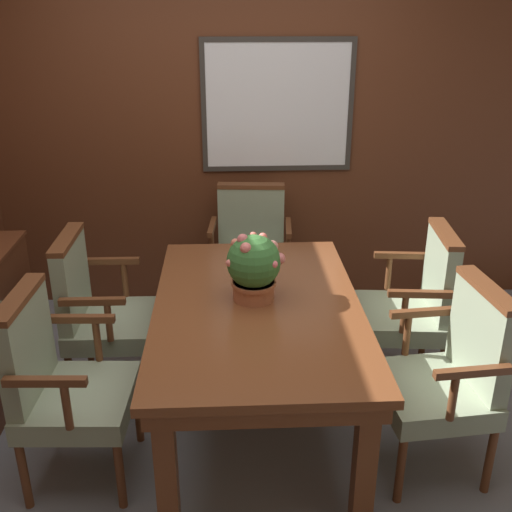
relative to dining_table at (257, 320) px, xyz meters
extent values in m
plane|color=gray|center=(-0.15, -0.14, -0.63)|extent=(14.00, 14.00, 0.00)
cube|color=#5B2D19|center=(-0.15, 1.56, 0.60)|extent=(7.20, 0.06, 2.45)
cube|color=white|center=(0.22, 1.52, 0.84)|extent=(0.99, 0.01, 0.84)
cube|color=#38332D|center=(0.22, 1.52, 1.28)|extent=(1.06, 0.02, 0.04)
cube|color=#38332D|center=(0.22, 1.52, 0.40)|extent=(1.06, 0.02, 0.04)
cube|color=#38332D|center=(-0.29, 1.52, 0.84)|extent=(0.04, 0.02, 0.84)
cube|color=#38332D|center=(0.73, 1.52, 0.84)|extent=(0.03, 0.02, 0.84)
cube|color=brown|center=(-0.42, -0.73, -0.29)|extent=(0.09, 0.09, 0.68)
cube|color=brown|center=(0.42, -0.73, -0.29)|extent=(0.09, 0.09, 0.68)
cube|color=brown|center=(-0.42, 0.73, -0.29)|extent=(0.09, 0.09, 0.68)
cube|color=brown|center=(0.42, 0.73, -0.29)|extent=(0.09, 0.09, 0.68)
cube|color=brown|center=(0.00, 0.00, 0.00)|extent=(0.99, 1.61, 0.09)
cube|color=brown|center=(0.00, 0.00, 0.07)|extent=(1.05, 1.67, 0.04)
cylinder|color=brown|center=(0.58, -0.17, -0.45)|extent=(0.04, 0.04, 0.36)
cylinder|color=brown|center=(0.62, -0.62, -0.45)|extent=(0.04, 0.04, 0.36)
cylinder|color=brown|center=(1.01, -0.13, -0.45)|extent=(0.04, 0.04, 0.36)
cylinder|color=brown|center=(1.05, -0.58, -0.45)|extent=(0.04, 0.04, 0.36)
cube|color=#93A384|center=(0.81, -0.37, -0.21)|extent=(0.54, 0.55, 0.11)
cube|color=#93A384|center=(1.02, -0.35, 0.08)|extent=(0.12, 0.47, 0.47)
cube|color=brown|center=(1.02, -0.35, 0.33)|extent=(0.13, 0.47, 0.03)
cylinder|color=brown|center=(0.75, -0.11, -0.04)|extent=(0.04, 0.04, 0.24)
cube|color=brown|center=(0.82, -0.11, 0.08)|extent=(0.35, 0.07, 0.04)
cylinder|color=brown|center=(0.80, -0.64, -0.04)|extent=(0.04, 0.04, 0.24)
cube|color=brown|center=(0.87, -0.63, 0.08)|extent=(0.35, 0.07, 0.04)
cylinder|color=brown|center=(-0.23, 0.93, -0.45)|extent=(0.04, 0.04, 0.36)
cylinder|color=brown|center=(0.21, 0.90, -0.45)|extent=(0.04, 0.04, 0.36)
cylinder|color=brown|center=(-0.20, 1.36, -0.45)|extent=(0.04, 0.04, 0.36)
cylinder|color=brown|center=(0.25, 1.33, -0.45)|extent=(0.04, 0.04, 0.36)
cube|color=#93A384|center=(0.01, 1.13, -0.21)|extent=(0.55, 0.53, 0.11)
cube|color=#93A384|center=(0.02, 1.33, 0.08)|extent=(0.47, 0.12, 0.47)
cube|color=brown|center=(0.02, 1.33, 0.33)|extent=(0.47, 0.12, 0.03)
cylinder|color=brown|center=(-0.26, 1.11, -0.04)|extent=(0.04, 0.04, 0.24)
cube|color=brown|center=(-0.25, 1.19, 0.08)|extent=(0.06, 0.35, 0.04)
cylinder|color=brown|center=(0.27, 1.07, -0.04)|extent=(0.04, 0.04, 0.24)
cube|color=brown|center=(0.27, 1.15, 0.08)|extent=(0.06, 0.35, 0.04)
cylinder|color=brown|center=(-0.60, 0.13, -0.45)|extent=(0.04, 0.04, 0.36)
cylinder|color=brown|center=(-0.60, 0.58, -0.45)|extent=(0.04, 0.04, 0.36)
cylinder|color=brown|center=(-1.03, 0.14, -0.45)|extent=(0.04, 0.04, 0.36)
cylinder|color=brown|center=(-1.03, 0.58, -0.45)|extent=(0.04, 0.04, 0.36)
cube|color=#93A384|center=(-0.81, 0.36, -0.21)|extent=(0.49, 0.51, 0.11)
cube|color=#93A384|center=(-1.02, 0.36, 0.08)|extent=(0.08, 0.47, 0.47)
cube|color=brown|center=(-1.02, 0.36, 0.33)|extent=(0.09, 0.47, 0.03)
cylinder|color=brown|center=(-0.78, 0.09, -0.04)|extent=(0.04, 0.04, 0.24)
cube|color=brown|center=(-0.85, 0.10, 0.08)|extent=(0.34, 0.04, 0.04)
cylinder|color=brown|center=(-0.78, 0.62, -0.04)|extent=(0.04, 0.04, 0.24)
cube|color=brown|center=(-0.85, 0.62, 0.08)|extent=(0.34, 0.04, 0.04)
cylinder|color=brown|center=(0.67, 0.61, -0.45)|extent=(0.04, 0.04, 0.36)
cylinder|color=brown|center=(0.62, 0.16, -0.45)|extent=(0.04, 0.04, 0.36)
cylinder|color=brown|center=(1.10, 0.57, -0.45)|extent=(0.04, 0.04, 0.36)
cylinder|color=brown|center=(1.05, 0.12, -0.45)|extent=(0.04, 0.04, 0.36)
cube|color=#93A384|center=(0.86, 0.36, -0.21)|extent=(0.54, 0.55, 0.11)
cube|color=#93A384|center=(1.06, 0.34, 0.08)|extent=(0.12, 0.47, 0.47)
cube|color=brown|center=(1.06, 0.34, 0.33)|extent=(0.13, 0.47, 0.03)
cylinder|color=brown|center=(0.85, 0.63, -0.04)|extent=(0.04, 0.04, 0.24)
cube|color=brown|center=(0.92, 0.62, 0.08)|extent=(0.35, 0.07, 0.04)
cylinder|color=brown|center=(0.80, 0.10, -0.04)|extent=(0.04, 0.04, 0.24)
cube|color=brown|center=(0.87, 0.10, 0.08)|extent=(0.35, 0.07, 0.04)
cylinder|color=brown|center=(-0.65, -0.59, -0.45)|extent=(0.04, 0.04, 0.36)
cylinder|color=brown|center=(-0.63, -0.14, -0.45)|extent=(0.04, 0.04, 0.36)
cylinder|color=brown|center=(-1.08, -0.57, -0.45)|extent=(0.04, 0.04, 0.36)
cylinder|color=brown|center=(-1.06, -0.12, -0.45)|extent=(0.04, 0.04, 0.36)
cube|color=#93A384|center=(-0.85, -0.35, -0.21)|extent=(0.51, 0.53, 0.11)
cube|color=#93A384|center=(-1.06, -0.34, 0.08)|extent=(0.10, 0.47, 0.47)
cube|color=brown|center=(-1.06, -0.34, 0.33)|extent=(0.11, 0.47, 0.03)
cylinder|color=brown|center=(-0.83, -0.62, -0.04)|extent=(0.04, 0.04, 0.24)
cube|color=brown|center=(-0.90, -0.61, 0.08)|extent=(0.34, 0.05, 0.04)
cylinder|color=brown|center=(-0.80, -0.09, -0.04)|extent=(0.04, 0.04, 0.24)
cube|color=brown|center=(-0.88, -0.09, 0.08)|extent=(0.34, 0.05, 0.04)
cylinder|color=#B2603D|center=(-0.02, 0.06, 0.14)|extent=(0.21, 0.21, 0.10)
cylinder|color=#B2603D|center=(-0.02, 0.06, 0.18)|extent=(0.23, 0.23, 0.02)
sphere|color=#387033|center=(-0.02, 0.06, 0.30)|extent=(0.28, 0.28, 0.28)
sphere|color=#EC666C|center=(-0.01, 0.17, 0.37)|extent=(0.04, 0.04, 0.04)
sphere|color=#F57B73|center=(-0.06, -0.01, 0.40)|extent=(0.06, 0.06, 0.06)
sphere|color=#F0796C|center=(-0.14, 0.01, 0.32)|extent=(0.04, 0.04, 0.04)
sphere|color=#F37A61|center=(-0.11, 0.10, 0.39)|extent=(0.05, 0.05, 0.05)
sphere|color=#DC6C6B|center=(-0.07, 0.06, 0.42)|extent=(0.06, 0.06, 0.06)
sphere|color=#DB706F|center=(0.11, 0.06, 0.32)|extent=(0.06, 0.06, 0.06)
sphere|color=#F86F79|center=(0.08, -0.02, 0.32)|extent=(0.04, 0.04, 0.04)
sphere|color=#DD8175|center=(0.08, 0.13, 0.36)|extent=(0.06, 0.06, 0.06)
sphere|color=#F56F62|center=(0.03, 0.11, 0.41)|extent=(0.05, 0.05, 0.05)
sphere|color=#F47161|center=(-0.02, 0.12, 0.42)|extent=(0.04, 0.04, 0.04)
sphere|color=#4C422D|center=(-1.37, 0.22, 0.02)|extent=(0.03, 0.03, 0.03)
sphere|color=#4C422D|center=(-1.37, 0.47, -0.30)|extent=(0.03, 0.03, 0.03)
camera|label=1|loc=(-0.14, -2.70, 1.51)|focal=42.00mm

